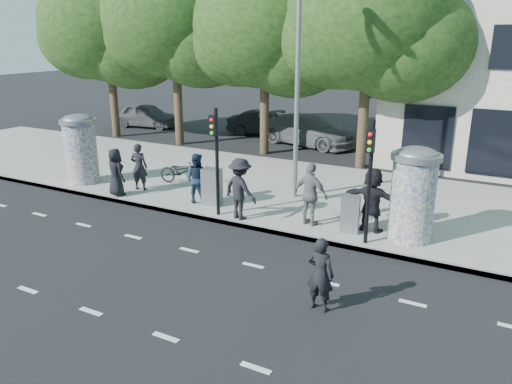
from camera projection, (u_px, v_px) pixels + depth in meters
The scene contains 27 objects.
ground at pixel (157, 271), 12.51m from camera, with size 120.00×120.00×0.00m, color black.
sidewalk at pixel (284, 189), 18.79m from camera, with size 40.00×8.00×0.15m, color gray.
curb at pixel (230, 223), 15.47m from camera, with size 40.00×0.10×0.16m, color slate.
lane_dash_near at pixel (91, 312), 10.66m from camera, with size 32.00×0.12×0.01m, color silver.
lane_dash_far at pixel (189, 250), 13.68m from camera, with size 32.00×0.12×0.01m, color silver.
ad_column_left at pixel (80, 147), 19.06m from camera, with size 1.36×1.36×2.65m.
ad_column_right at pixel (413, 192), 13.65m from camera, with size 1.36×1.36×2.65m.
traffic_pole_near at pixel (216, 151), 15.29m from camera, with size 0.22×0.31×3.40m.
traffic_pole_far at pixel (370, 171), 13.13m from camera, with size 0.22×0.31×3.40m.
street_lamp at pixel (297, 62), 16.27m from camera, with size 0.25×0.93×8.00m.
tree_far_left at pixel (107, 24), 26.98m from camera, with size 7.20×7.20×9.26m.
tree_mid_left at pixel (174, 16), 24.86m from camera, with size 7.20×7.20×9.57m.
tree_near_left at pixel (265, 25), 22.92m from camera, with size 6.80×6.80×8.97m.
tree_center at pixel (370, 17), 20.26m from camera, with size 7.00×7.00×9.30m.
ped_a at pixel (116, 172), 17.63m from camera, with size 0.83×0.54×1.70m, color black.
ped_b at pixel (139, 167), 18.27m from camera, with size 0.63×0.42×1.74m, color black.
ped_c at pixel (197, 178), 16.88m from camera, with size 0.84×0.65×1.72m, color #1A2742.
ped_d at pixel (240, 189), 15.34m from camera, with size 1.25×0.72×1.93m, color black.
ped_e at pixel (311, 194), 14.82m from camera, with size 1.13×0.64×1.93m, color slate.
ped_f at pixel (372, 200), 14.38m from camera, with size 1.76×0.63×1.90m, color black.
man_road at pixel (320, 274), 10.53m from camera, with size 0.60×0.40×1.66m, color black.
bicycle at pixel (181, 172), 19.06m from camera, with size 1.83×0.64×0.96m, color black.
cabinet_left at pixel (212, 187), 16.69m from camera, with size 0.60×0.44×1.26m, color slate.
cabinet_right at pixel (350, 214), 14.40m from camera, with size 0.52×0.38×1.10m, color gray.
car_left at pixel (147, 115), 31.55m from camera, with size 4.38×1.76×1.49m, color #4B4D52.
car_mid at pixel (264, 123), 29.12m from camera, with size 4.17×1.46×1.37m, color black.
car_right at pixel (308, 130), 26.45m from camera, with size 5.45×2.22×1.58m, color #5B5F62.
Camera 1 is at (7.54, -8.81, 5.67)m, focal length 35.00 mm.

